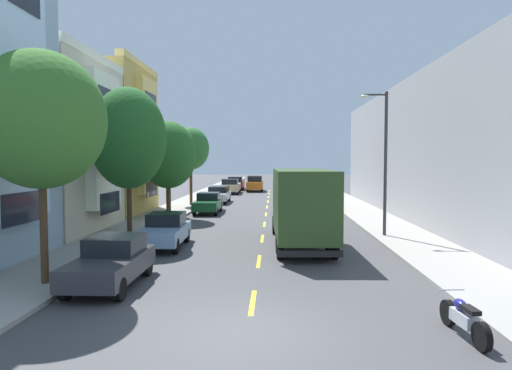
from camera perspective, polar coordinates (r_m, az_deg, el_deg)
The scene contains 23 objects.
ground_plane at distance 40.28m, azimuth 1.48°, elevation -2.36°, with size 160.00×160.00×0.00m, color #424244.
sidewalk_left at distance 39.04m, azimuth -9.05°, elevation -2.47°, with size 3.20×120.00×0.14m, color #99968E.
sidewalk_right at distance 38.83m, azimuth 11.98°, elevation -2.53°, with size 3.20×120.00×0.14m, color #99968E.
lane_centerline_dashes at distance 34.81m, azimuth 1.35°, elevation -3.23°, with size 0.14×47.20×0.01m.
townhouse_third_mustard at distance 35.18m, azimuth -23.56°, elevation 5.01°, with size 12.85×7.98×10.76m.
apartment_block_opposite at distance 32.83m, azimuth 25.93°, elevation 3.86°, with size 10.00×36.00×8.92m, color #A8A8AD.
street_tree_nearest at distance 15.03m, azimuth -25.61°, elevation 7.43°, with size 3.82×3.82×7.03m.
street_tree_second at distance 22.44m, azimuth -15.89°, elevation 5.72°, with size 3.61×3.61×7.23m.
street_tree_third at distance 30.18m, azimuth -11.09°, elevation 3.76°, with size 3.73×3.73×6.31m.
street_tree_farthest at distance 38.07m, azimuth -8.28°, elevation 4.57°, with size 3.08×3.08×6.49m.
street_lamp at distance 23.17m, azimuth 15.76°, elevation 3.94°, with size 1.35×0.28×7.12m.
delivery_box_truck at distance 20.34m, azimuth 5.77°, elevation -2.28°, with size 2.65×8.16×3.47m.
parked_pickup_champagne at distance 52.20m, azimuth -3.22°, elevation -0.18°, with size 2.03×5.31×1.73m.
parked_hatchback_forest at distance 33.00m, azimuth -6.10°, elevation -2.28°, with size 1.77×4.02×1.50m.
parked_hatchback_sky at distance 20.58m, azimuth -11.48°, elevation -5.64°, with size 1.84×4.04×1.50m.
parked_wagon_white at distance 41.07m, azimuth -4.76°, elevation -1.14°, with size 1.82×4.70×1.50m.
parked_wagon_red at distance 35.41m, azimuth 8.59°, elevation -1.85°, with size 1.93×4.74×1.50m.
parked_sedan_navy at distance 58.92m, azimuth 6.04°, elevation 0.11°, with size 1.92×4.55×1.43m.
parked_sedan_teal at distance 50.17m, azimuth 6.70°, elevation -0.42°, with size 1.90×4.54×1.43m.
parked_pickup_burgundy at distance 58.94m, azimuth -2.57°, elevation 0.21°, with size 2.08×5.33×1.73m.
parked_hatchback_charcoal at distance 14.77m, azimuth -17.87°, elevation -9.23°, with size 1.74×4.00×1.50m.
moving_orange_sedan at distance 55.93m, azimuth -0.13°, elevation 0.21°, with size 1.95×4.80×1.93m.
parked_motorcycle at distance 11.26m, azimuth 24.84°, elevation -15.14°, with size 0.62×2.05×0.90m.
Camera 1 is at (0.58, -10.09, 3.89)m, focal length 31.56 mm.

